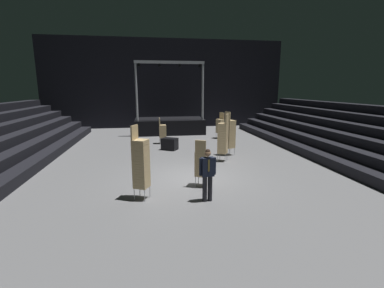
{
  "coord_description": "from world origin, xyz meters",
  "views": [
    {
      "loc": [
        -1.6,
        -10.6,
        3.64
      ],
      "look_at": [
        0.08,
        0.03,
        1.4
      ],
      "focal_mm": 25.31,
      "sensor_mm": 36.0,
      "label": 1
    }
  ],
  "objects_px": {
    "chair_stack_rear_left": "(141,163)",
    "equipment_road_case": "(170,144)",
    "stage_riser": "(170,125)",
    "chair_stack_mid_left": "(202,163)",
    "chair_stack_mid_centre": "(223,138)",
    "chair_stack_front_left": "(230,134)",
    "chair_stack_front_right": "(220,126)",
    "man_with_tie": "(208,172)",
    "chair_stack_mid_right": "(163,131)"
  },
  "relations": [
    {
      "from": "chair_stack_mid_left",
      "to": "chair_stack_rear_left",
      "type": "xyz_separation_m",
      "value": [
        -2.2,
        -0.87,
        0.34
      ]
    },
    {
      "from": "chair_stack_front_left",
      "to": "chair_stack_mid_left",
      "type": "relative_size",
      "value": 1.33
    },
    {
      "from": "man_with_tie",
      "to": "chair_stack_mid_right",
      "type": "relative_size",
      "value": 1.02
    },
    {
      "from": "chair_stack_front_right",
      "to": "equipment_road_case",
      "type": "relative_size",
      "value": 2.09
    },
    {
      "from": "chair_stack_front_right",
      "to": "chair_stack_mid_left",
      "type": "distance_m",
      "value": 10.04
    },
    {
      "from": "chair_stack_mid_left",
      "to": "chair_stack_mid_centre",
      "type": "height_order",
      "value": "chair_stack_mid_centre"
    },
    {
      "from": "chair_stack_rear_left",
      "to": "chair_stack_front_left",
      "type": "bearing_deg",
      "value": 165.76
    },
    {
      "from": "chair_stack_front_right",
      "to": "chair_stack_mid_right",
      "type": "distance_m",
      "value": 4.45
    },
    {
      "from": "chair_stack_mid_right",
      "to": "chair_stack_front_right",
      "type": "bearing_deg",
      "value": 105.07
    },
    {
      "from": "chair_stack_mid_centre",
      "to": "equipment_road_case",
      "type": "xyz_separation_m",
      "value": [
        -2.45,
        2.97,
        -0.84
      ]
    },
    {
      "from": "man_with_tie",
      "to": "equipment_road_case",
      "type": "height_order",
      "value": "man_with_tie"
    },
    {
      "from": "man_with_tie",
      "to": "chair_stack_mid_left",
      "type": "bearing_deg",
      "value": -99.4
    },
    {
      "from": "chair_stack_front_right",
      "to": "chair_stack_mid_centre",
      "type": "bearing_deg",
      "value": 130.02
    },
    {
      "from": "chair_stack_front_left",
      "to": "equipment_road_case",
      "type": "xyz_separation_m",
      "value": [
        -3.17,
        1.79,
        -0.84
      ]
    },
    {
      "from": "chair_stack_rear_left",
      "to": "chair_stack_mid_right",
      "type": "bearing_deg",
      "value": -160.7
    },
    {
      "from": "chair_stack_mid_right",
      "to": "equipment_road_case",
      "type": "relative_size",
      "value": 1.9
    },
    {
      "from": "chair_stack_front_right",
      "to": "chair_stack_mid_right",
      "type": "xyz_separation_m",
      "value": [
        -4.26,
        -1.28,
        -0.08
      ]
    },
    {
      "from": "man_with_tie",
      "to": "chair_stack_mid_centre",
      "type": "relative_size",
      "value": 0.73
    },
    {
      "from": "chair_stack_mid_right",
      "to": "chair_stack_rear_left",
      "type": "bearing_deg",
      "value": -8.91
    },
    {
      "from": "chair_stack_front_left",
      "to": "chair_stack_rear_left",
      "type": "bearing_deg",
      "value": -63.36
    },
    {
      "from": "man_with_tie",
      "to": "equipment_road_case",
      "type": "bearing_deg",
      "value": -91.2
    },
    {
      "from": "man_with_tie",
      "to": "chair_stack_rear_left",
      "type": "distance_m",
      "value": 2.2
    },
    {
      "from": "chair_stack_rear_left",
      "to": "equipment_road_case",
      "type": "height_order",
      "value": "chair_stack_rear_left"
    },
    {
      "from": "chair_stack_mid_left",
      "to": "equipment_road_case",
      "type": "xyz_separation_m",
      "value": [
        -0.73,
        6.31,
        -0.55
      ]
    },
    {
      "from": "stage_riser",
      "to": "chair_stack_mid_centre",
      "type": "distance_m",
      "value": 9.38
    },
    {
      "from": "man_with_tie",
      "to": "equipment_road_case",
      "type": "relative_size",
      "value": 1.94
    },
    {
      "from": "chair_stack_rear_left",
      "to": "stage_riser",
      "type": "bearing_deg",
      "value": -161.72
    },
    {
      "from": "chair_stack_rear_left",
      "to": "chair_stack_front_right",
      "type": "bearing_deg",
      "value": 178.99
    },
    {
      "from": "chair_stack_front_left",
      "to": "chair_stack_rear_left",
      "type": "height_order",
      "value": "chair_stack_rear_left"
    },
    {
      "from": "chair_stack_front_right",
      "to": "chair_stack_rear_left",
      "type": "xyz_separation_m",
      "value": [
        -5.4,
        -10.38,
        0.29
      ]
    },
    {
      "from": "chair_stack_mid_left",
      "to": "equipment_road_case",
      "type": "bearing_deg",
      "value": 124.02
    },
    {
      "from": "chair_stack_mid_right",
      "to": "chair_stack_mid_centre",
      "type": "height_order",
      "value": "chair_stack_mid_centre"
    },
    {
      "from": "chair_stack_front_left",
      "to": "chair_stack_front_right",
      "type": "height_order",
      "value": "chair_stack_front_left"
    },
    {
      "from": "chair_stack_mid_centre",
      "to": "chair_stack_mid_left",
      "type": "bearing_deg",
      "value": -176.77
    },
    {
      "from": "chair_stack_mid_right",
      "to": "equipment_road_case",
      "type": "height_order",
      "value": "chair_stack_mid_right"
    },
    {
      "from": "chair_stack_front_right",
      "to": "chair_stack_mid_right",
      "type": "height_order",
      "value": "chair_stack_front_right"
    },
    {
      "from": "chair_stack_front_left",
      "to": "chair_stack_mid_right",
      "type": "height_order",
      "value": "chair_stack_front_left"
    },
    {
      "from": "chair_stack_mid_centre",
      "to": "chair_stack_rear_left",
      "type": "height_order",
      "value": "chair_stack_rear_left"
    },
    {
      "from": "man_with_tie",
      "to": "chair_stack_front_right",
      "type": "distance_m",
      "value": 11.4
    },
    {
      "from": "stage_riser",
      "to": "chair_stack_front_left",
      "type": "xyz_separation_m",
      "value": [
        2.71,
        -7.97,
        0.52
      ]
    },
    {
      "from": "stage_riser",
      "to": "chair_stack_mid_left",
      "type": "xyz_separation_m",
      "value": [
        0.27,
        -12.49,
        0.23
      ]
    },
    {
      "from": "man_with_tie",
      "to": "chair_stack_mid_right",
      "type": "height_order",
      "value": "man_with_tie"
    },
    {
      "from": "chair_stack_mid_centre",
      "to": "equipment_road_case",
      "type": "distance_m",
      "value": 3.94
    },
    {
      "from": "equipment_road_case",
      "to": "chair_stack_mid_left",
      "type": "bearing_deg",
      "value": -83.38
    },
    {
      "from": "chair_stack_mid_right",
      "to": "equipment_road_case",
      "type": "xyz_separation_m",
      "value": [
        0.32,
        -1.92,
        -0.51
      ]
    },
    {
      "from": "chair_stack_mid_left",
      "to": "chair_stack_mid_right",
      "type": "distance_m",
      "value": 8.29
    },
    {
      "from": "chair_stack_front_left",
      "to": "chair_stack_mid_centre",
      "type": "height_order",
      "value": "same"
    },
    {
      "from": "chair_stack_mid_left",
      "to": "chair_stack_front_left",
      "type": "bearing_deg",
      "value": 89.04
    },
    {
      "from": "stage_riser",
      "to": "equipment_road_case",
      "type": "height_order",
      "value": "stage_riser"
    },
    {
      "from": "chair_stack_front_left",
      "to": "chair_stack_front_right",
      "type": "xyz_separation_m",
      "value": [
        0.77,
        4.99,
        -0.25
      ]
    }
  ]
}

